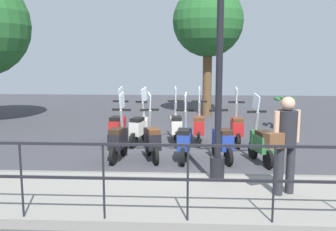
% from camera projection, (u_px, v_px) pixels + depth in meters
% --- Properties ---
extents(ground_plane, '(28.00, 28.00, 0.00)m').
position_uv_depth(ground_plane, '(188.00, 153.00, 9.27)').
color(ground_plane, '#38383D').
extents(promenade_walkway, '(2.20, 20.00, 0.15)m').
position_uv_depth(promenade_walkway, '(188.00, 197.00, 6.15)').
color(promenade_walkway, gray).
rests_on(promenade_walkway, ground_plane).
extents(fence_railing, '(0.04, 16.03, 1.07)m').
position_uv_depth(fence_railing, '(188.00, 168.00, 4.99)').
color(fence_railing, black).
rests_on(fence_railing, promenade_walkway).
extents(lamp_post_near, '(0.26, 0.90, 4.27)m').
position_uv_depth(lamp_post_near, '(219.00, 75.00, 6.56)').
color(lamp_post_near, black).
rests_on(lamp_post_near, promenade_walkway).
extents(pedestrian_with_bag, '(0.48, 0.60, 1.59)m').
position_uv_depth(pedestrian_with_bag, '(285.00, 138.00, 5.93)').
color(pedestrian_with_bag, '#28282D').
rests_on(pedestrian_with_bag, promenade_walkway).
extents(tree_distant, '(2.76, 2.76, 5.10)m').
position_uv_depth(tree_distant, '(208.00, 22.00, 14.51)').
color(tree_distant, brown).
rests_on(tree_distant, ground_plane).
extents(potted_palm, '(1.06, 0.66, 1.05)m').
position_uv_depth(potted_palm, '(284.00, 116.00, 12.19)').
color(potted_palm, slate).
rests_on(potted_palm, ground_plane).
extents(scooter_near_0, '(1.22, 0.51, 1.54)m').
position_uv_depth(scooter_near_0, '(261.00, 142.00, 8.26)').
color(scooter_near_0, black).
rests_on(scooter_near_0, ground_plane).
extents(scooter_near_1, '(1.21, 0.53, 1.54)m').
position_uv_depth(scooter_near_1, '(222.00, 140.00, 8.47)').
color(scooter_near_1, black).
rests_on(scooter_near_1, ground_plane).
extents(scooter_near_2, '(1.23, 0.44, 1.54)m').
position_uv_depth(scooter_near_2, '(184.00, 140.00, 8.49)').
color(scooter_near_2, black).
rests_on(scooter_near_2, ground_plane).
extents(scooter_near_3, '(1.20, 0.54, 1.54)m').
position_uv_depth(scooter_near_3, '(152.00, 139.00, 8.56)').
color(scooter_near_3, black).
rests_on(scooter_near_3, ground_plane).
extents(scooter_near_4, '(1.23, 0.44, 1.54)m').
position_uv_depth(scooter_near_4, '(118.00, 139.00, 8.56)').
color(scooter_near_4, black).
rests_on(scooter_near_4, ground_plane).
extents(scooter_far_0, '(1.23, 0.44, 1.54)m').
position_uv_depth(scooter_far_0, '(237.00, 127.00, 10.00)').
color(scooter_far_0, black).
rests_on(scooter_far_0, ground_plane).
extents(scooter_far_1, '(1.23, 0.44, 1.54)m').
position_uv_depth(scooter_far_1, '(199.00, 126.00, 10.17)').
color(scooter_far_1, black).
rests_on(scooter_far_1, ground_plane).
extents(scooter_far_2, '(1.23, 0.44, 1.54)m').
position_uv_depth(scooter_far_2, '(176.00, 126.00, 10.26)').
color(scooter_far_2, black).
rests_on(scooter_far_2, ground_plane).
extents(scooter_far_3, '(1.20, 0.54, 1.54)m').
position_uv_depth(scooter_far_3, '(140.00, 127.00, 10.05)').
color(scooter_far_3, black).
rests_on(scooter_far_3, ground_plane).
extents(scooter_far_4, '(1.23, 0.45, 1.54)m').
position_uv_depth(scooter_far_4, '(118.00, 126.00, 10.22)').
color(scooter_far_4, black).
rests_on(scooter_far_4, ground_plane).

